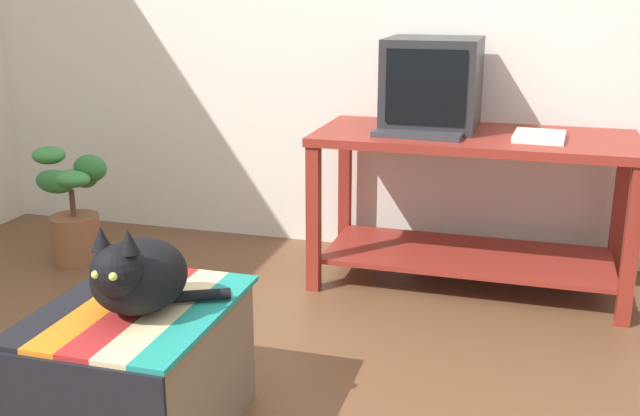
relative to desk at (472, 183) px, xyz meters
name	(u,v)px	position (x,y,z in m)	size (l,w,h in m)	color
back_wall	(397,4)	(-0.46, 0.45, 0.80)	(8.00, 0.10, 2.60)	silver
desk	(472,183)	(0.00, 0.00, 0.00)	(1.46, 0.67, 0.74)	maroon
tv_monitor	(432,84)	(-0.22, 0.10, 0.44)	(0.44, 0.46, 0.42)	#28282B
keyboard	(418,134)	(-0.24, -0.15, 0.24)	(0.40, 0.15, 0.02)	#333338
book	(539,136)	(0.29, -0.05, 0.25)	(0.22, 0.26, 0.03)	white
ottoman_with_blanket	(140,371)	(-0.88, -1.59, -0.28)	(0.55, 0.70, 0.44)	#7A664C
cat	(136,275)	(-0.84, -1.62, 0.06)	(0.38, 0.36, 0.30)	black
potted_plant	(74,209)	(-1.99, -0.26, -0.22)	(0.40, 0.31, 0.60)	brown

